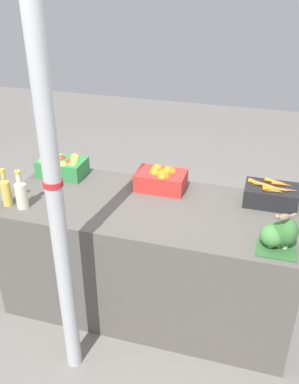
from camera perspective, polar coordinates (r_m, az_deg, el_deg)
name	(u,v)px	position (r m, az deg, el deg)	size (l,w,h in m)	color
ground_plane	(150,301)	(3.33, 0.00, -14.39)	(10.00, 10.00, 0.00)	slate
market_table	(150,257)	(3.06, 0.00, -8.61)	(1.96, 0.82, 0.85)	#56514C
support_pole	(55,203)	(2.24, -12.43, -1.43)	(0.10, 0.10, 2.36)	#B7BABF
apple_crate	(61,165)	(3.24, -11.66, 3.50)	(0.34, 0.22, 0.16)	#2D8442
orange_crate	(161,179)	(2.99, 1.61, 1.79)	(0.34, 0.22, 0.16)	red
carrot_crate	(271,194)	(2.92, 15.86, -0.30)	(0.34, 0.22, 0.16)	black
broccoli_pile	(280,235)	(2.48, 16.98, -5.45)	(0.22, 0.19, 0.20)	#2D602D
juice_bottle_golden	(6,191)	(2.92, -18.60, 0.19)	(0.06, 0.06, 0.26)	gold
juice_bottle_cloudy	(21,193)	(2.87, -16.75, -0.11)	(0.08, 0.08, 0.26)	beige
sparrow_bird	(283,217)	(2.39, 17.41, -3.22)	(0.12, 0.08, 0.05)	#4C3D2D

